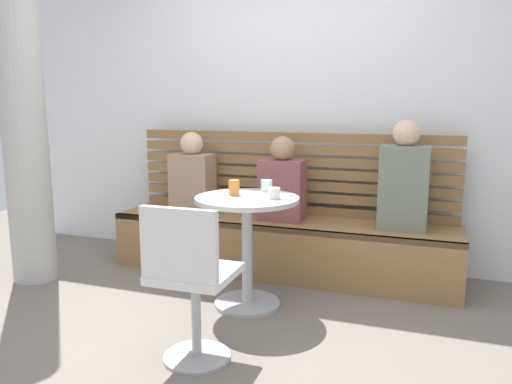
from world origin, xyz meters
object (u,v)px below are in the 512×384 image
cup_ceramic_white (274,193)px  cup_glass_short (267,186)px  white_chair (190,279)px  cup_tumbler_orange (234,188)px  cafe_table (247,230)px  person_child_left (192,177)px  person_child_middle (282,183)px  person_adult (404,181)px  booth_bench (280,247)px

cup_ceramic_white → cup_glass_short: (-0.13, 0.24, 0.01)m
white_chair → cup_tumbler_orange: size_ratio=8.50×
cafe_table → white_chair: bearing=-90.2°
person_child_left → person_child_middle: 0.79m
cafe_table → person_adult: bearing=36.4°
person_adult → cup_tumbler_orange: 1.23m
cup_glass_short → cup_tumbler_orange: size_ratio=0.80×
person_child_middle → cup_glass_short: bearing=-87.8°
person_child_middle → white_chair: bearing=-91.5°
person_adult → person_child_middle: 0.90m
cafe_table → white_chair: size_ratio=0.87×
person_child_left → cup_glass_short: size_ratio=8.35×
person_adult → cup_ceramic_white: person_adult is taller
person_child_middle → cup_glass_short: (0.02, -0.43, 0.05)m
cup_glass_short → person_adult: bearing=26.7°
person_child_left → cup_tumbler_orange: bearing=-46.0°
booth_bench → cup_ceramic_white: 0.89m
booth_bench → cafe_table: cafe_table is taller
cup_glass_short → cup_tumbler_orange: 0.26m
person_child_left → person_child_middle: (0.79, -0.04, -0.01)m
white_chair → cup_tumbler_orange: white_chair is taller
booth_bench → cup_tumbler_orange: cup_tumbler_orange is taller
booth_bench → white_chair: white_chair is taller
booth_bench → cup_glass_short: bearing=-86.3°
cup_tumbler_orange → cup_glass_short: bearing=53.1°
person_adult → cup_tumbler_orange: person_adult is taller
person_adult → person_child_left: 1.69m
cup_ceramic_white → cup_glass_short: size_ratio=1.00×
white_chair → person_child_middle: person_child_middle is taller
booth_bench → person_adult: 1.08m
person_adult → person_child_left: person_adult is taller
booth_bench → cup_glass_short: 0.71m
cup_tumbler_orange → person_adult: bearing=32.1°
cup_glass_short → booth_bench: bearing=93.7°
person_child_middle → person_adult: bearing=1.0°
cafe_table → person_child_middle: (0.04, 0.68, 0.21)m
booth_bench → cafe_table: size_ratio=3.65×
cafe_table → person_child_left: person_child_left is taller
white_chair → cup_glass_short: size_ratio=10.63×
cup_ceramic_white → cup_tumbler_orange: bearing=173.4°
cafe_table → person_child_middle: size_ratio=1.13×
person_adult → person_child_middle: person_adult is taller
white_chair → booth_bench: bearing=89.0°
white_chair → cup_ceramic_white: size_ratio=10.63×
white_chair → cup_glass_short: (0.05, 1.06, 0.32)m
booth_bench → cup_glass_short: (0.03, -0.43, 0.56)m
cafe_table → white_chair: white_chair is taller
booth_bench → cafe_table: 0.74m
cafe_table → cup_ceramic_white: bearing=1.3°
white_chair → cup_ceramic_white: 0.89m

